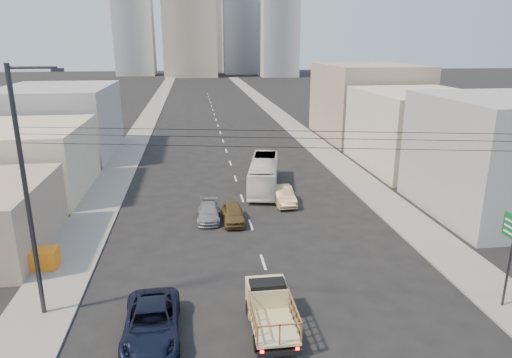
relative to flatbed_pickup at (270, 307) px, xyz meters
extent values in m
plane|color=black|center=(0.68, -1.43, -1.09)|extent=(420.00, 420.00, 0.00)
cube|color=gray|center=(-11.07, 68.57, -1.03)|extent=(3.50, 180.00, 0.12)
cube|color=gray|center=(12.43, 68.57, -1.03)|extent=(3.50, 180.00, 0.12)
cube|color=silver|center=(0.68, 0.57, -1.09)|extent=(0.15, 2.00, 0.01)
cube|color=silver|center=(0.68, 6.57, -1.09)|extent=(0.15, 2.00, 0.01)
cube|color=silver|center=(0.68, 12.57, -1.09)|extent=(0.15, 2.00, 0.01)
cube|color=silver|center=(0.68, 18.57, -1.09)|extent=(0.15, 2.00, 0.01)
cube|color=silver|center=(0.68, 24.57, -1.09)|extent=(0.15, 2.00, 0.01)
cube|color=silver|center=(0.68, 30.57, -1.09)|extent=(0.15, 2.00, 0.01)
cube|color=silver|center=(0.68, 36.57, -1.09)|extent=(0.15, 2.00, 0.01)
cube|color=silver|center=(0.68, 42.57, -1.09)|extent=(0.15, 2.00, 0.01)
cube|color=silver|center=(0.68, 48.57, -1.09)|extent=(0.15, 2.00, 0.01)
cube|color=silver|center=(0.68, 54.57, -1.09)|extent=(0.15, 2.00, 0.01)
cube|color=silver|center=(0.68, 60.57, -1.09)|extent=(0.15, 2.00, 0.01)
cube|color=silver|center=(0.68, 66.57, -1.09)|extent=(0.15, 2.00, 0.01)
cube|color=silver|center=(0.68, 72.57, -1.09)|extent=(0.15, 2.00, 0.01)
cube|color=silver|center=(0.68, 78.57, -1.09)|extent=(0.15, 2.00, 0.01)
cube|color=silver|center=(0.68, 84.57, -1.09)|extent=(0.15, 2.00, 0.01)
cube|color=silver|center=(0.68, 90.57, -1.09)|extent=(0.15, 2.00, 0.01)
cube|color=silver|center=(0.68, 96.57, -1.09)|extent=(0.15, 2.00, 0.01)
cube|color=silver|center=(0.68, 102.57, -1.09)|extent=(0.15, 2.00, 0.01)
cube|color=#BFB680|center=(0.00, -0.90, -0.39)|extent=(1.90, 3.00, 0.12)
cube|color=#BFB680|center=(0.00, 1.10, -0.14)|extent=(1.90, 1.60, 1.50)
cube|color=black|center=(0.00, 0.85, 0.46)|extent=(1.70, 0.90, 0.70)
cube|color=#2D2D33|center=(0.00, -2.45, -0.69)|extent=(1.90, 0.12, 0.22)
cube|color=#FF0C0C|center=(-0.75, -2.45, -0.54)|extent=(0.15, 0.05, 0.12)
cube|color=#FF0C0C|center=(0.75, -2.45, -0.54)|extent=(0.15, 0.05, 0.12)
cylinder|color=black|center=(-0.85, 1.20, -0.71)|extent=(0.25, 0.76, 0.76)
cylinder|color=black|center=(0.85, 1.20, -0.71)|extent=(0.25, 0.76, 0.76)
cylinder|color=black|center=(-0.85, -1.60, -0.71)|extent=(0.25, 0.76, 0.76)
cylinder|color=black|center=(0.85, -1.60, -0.71)|extent=(0.25, 0.76, 0.76)
imported|color=black|center=(-5.40, -0.04, -0.35)|extent=(2.62, 5.44, 1.49)
imported|color=white|center=(2.98, 21.24, 0.28)|extent=(4.28, 10.16, 2.76)
imported|color=brown|center=(-0.54, 13.28, -0.43)|extent=(1.58, 3.88, 1.32)
imported|color=tan|center=(3.90, 16.85, -0.39)|extent=(1.65, 4.34, 1.41)
imported|color=gray|center=(-2.32, 14.02, -0.51)|extent=(1.85, 4.10, 1.17)
cylinder|color=#2D2D33|center=(11.88, 0.07, 1.41)|extent=(0.12, 0.12, 5.00)
cube|color=white|center=(11.77, 0.07, 2.86)|extent=(0.02, 1.30, 0.10)
cylinder|color=#2D2D33|center=(-10.82, 2.57, 4.91)|extent=(0.22, 0.22, 12.00)
cylinder|color=#2D2D33|center=(-9.82, 2.57, 10.71)|extent=(2.00, 0.12, 0.12)
cube|color=#2D2D33|center=(-8.82, 2.57, 10.61)|extent=(0.50, 0.25, 0.15)
cylinder|color=black|center=(0.68, 0.07, 8.21)|extent=(23.01, 5.02, 0.02)
cylinder|color=black|center=(0.68, 0.07, 7.91)|extent=(23.01, 5.02, 0.02)
cylinder|color=black|center=(0.68, 0.07, 7.51)|extent=(23.01, 5.02, 0.02)
cube|color=orange|center=(-12.32, 7.46, -0.78)|extent=(1.80, 1.20, 0.38)
cube|color=orange|center=(-12.32, 7.46, -0.40)|extent=(1.80, 1.20, 0.38)
cube|color=orange|center=(-12.32, 7.46, -0.02)|extent=(1.80, 1.20, 0.38)
cube|color=#97979A|center=(19.68, 12.57, 3.41)|extent=(10.00, 12.00, 9.00)
cube|color=#C1B39B|center=(20.18, 26.57, 2.91)|extent=(11.00, 14.00, 8.00)
cube|color=gray|center=(20.68, 42.57, 3.91)|extent=(12.00, 16.00, 10.00)
cube|color=#C1B39B|center=(-18.32, 22.57, 1.91)|extent=(11.00, 12.00, 6.00)
cube|color=#97979A|center=(-18.82, 37.57, 2.91)|extent=(12.00, 16.00, 8.00)
cube|color=gray|center=(18.68, 183.57, 18.91)|extent=(16.00, 16.00, 40.00)
cube|color=gray|center=(-25.32, 178.57, 15.91)|extent=(15.00, 15.00, 34.00)
cube|color=#97979A|center=(6.68, 198.57, 20.91)|extent=(18.00, 18.00, 44.00)
cube|color=gray|center=(30.68, 163.57, 12.91)|extent=(14.00, 14.00, 28.00)
camera|label=1|loc=(-3.18, -18.23, 11.71)|focal=32.00mm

